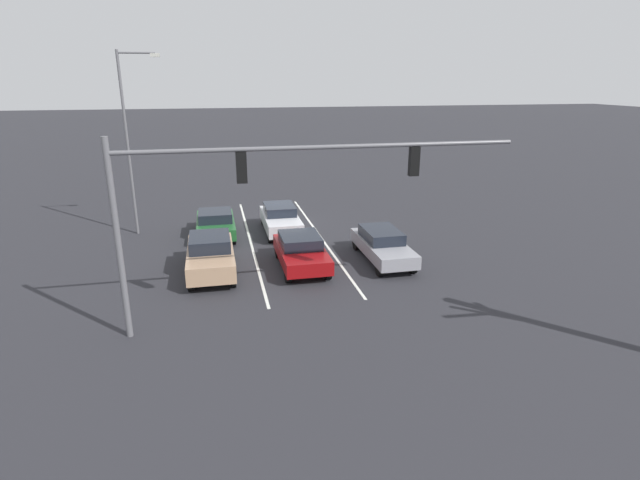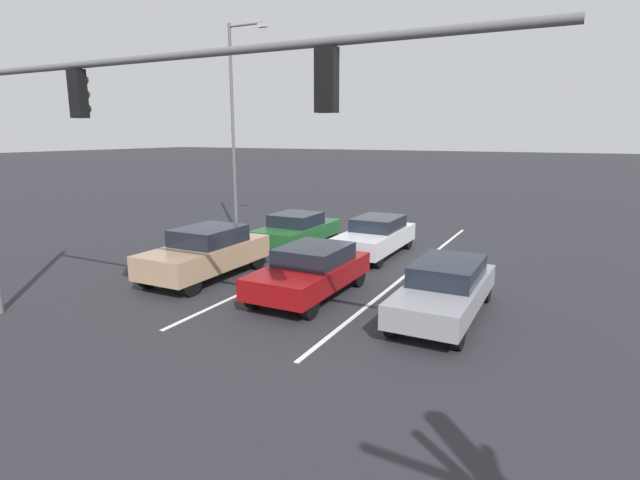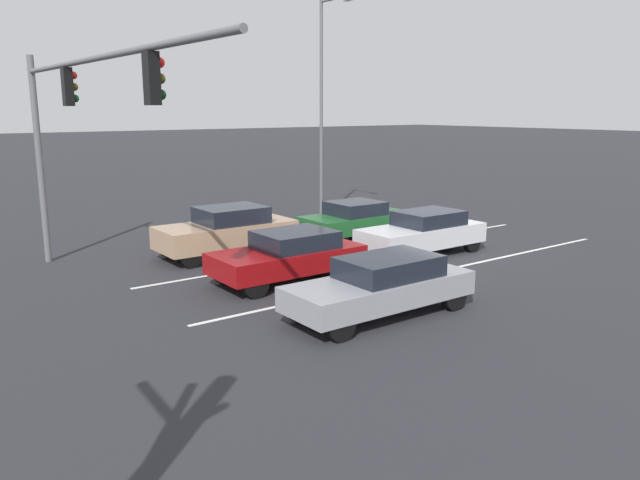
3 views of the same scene
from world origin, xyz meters
The scene contains 10 objects.
ground_plane centered at (0.00, 0.00, 0.00)m, with size 240.00×240.00×0.00m, color #28282D.
lane_stripe_left_divider centered at (-1.82, 1.98, 0.01)m, with size 0.12×15.95×0.01m, color silver.
lane_stripe_center_divider centered at (1.82, 1.98, 0.01)m, with size 0.12×15.95×0.01m, color silver.
car_gray_leftlane_front centered at (-3.81, 5.97, 0.74)m, with size 1.72×4.66×1.40m.
car_tan_rightlane_front centered at (3.78, 5.95, 0.84)m, with size 1.89×4.50×1.61m.
car_maroon_midlane_front centered at (-0.06, 6.07, 0.76)m, with size 1.91×4.26×1.41m.
car_darkgreen_rightlane_second centered at (3.48, 0.68, 0.70)m, with size 1.91×4.26×1.37m.
car_silver_midlane_second centered at (0.08, 0.65, 0.75)m, with size 1.77×4.44×1.43m.
traffic_signal_gantry centered at (2.31, 10.94, 4.70)m, with size 12.89×0.37×6.32m.
street_lamp_right_shoulder centered at (7.36, -0.68, 5.24)m, with size 2.03×0.24×9.20m.
Camera 2 is at (-6.50, 17.96, 4.50)m, focal length 28.00 mm.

